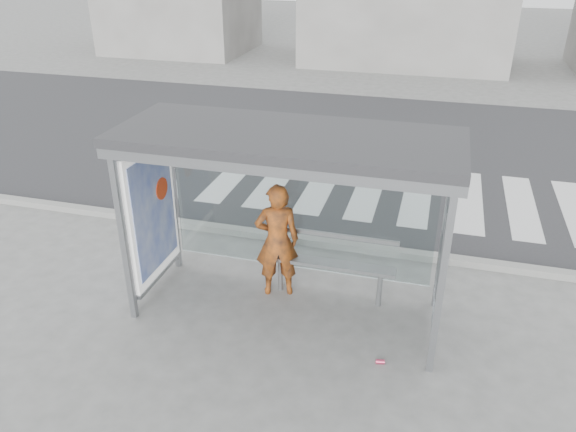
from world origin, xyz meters
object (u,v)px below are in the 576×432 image
object	(u,v)px
bus_shelter	(260,176)
bench	(330,263)
soda_can	(380,362)
person	(277,241)

from	to	relation	value
bus_shelter	bench	bearing A→B (deg)	26.66
bus_shelter	soda_can	size ratio (longest dim) A/B	39.32
soda_can	bus_shelter	bearing A→B (deg)	155.53
person	soda_can	bearing A→B (deg)	125.81
bench	bus_shelter	bearing A→B (deg)	-153.34
person	bench	bearing A→B (deg)	166.90
bus_shelter	person	world-z (taller)	bus_shelter
bench	soda_can	xyz separation A→B (m)	(0.91, -1.25, -0.54)
bus_shelter	bench	size ratio (longest dim) A/B	2.27
bench	soda_can	size ratio (longest dim) A/B	17.33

